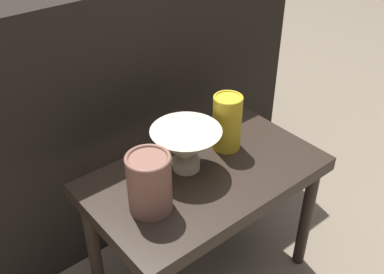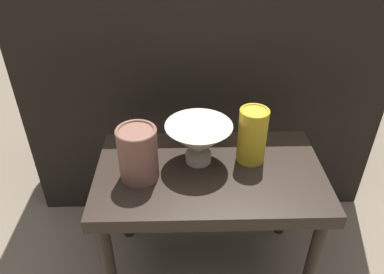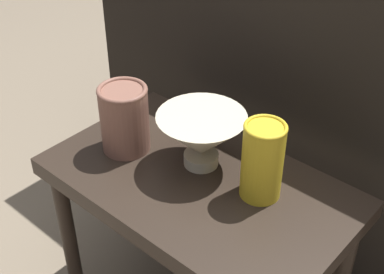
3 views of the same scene
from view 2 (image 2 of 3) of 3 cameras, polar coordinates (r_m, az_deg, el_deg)
The scene contains 6 objects.
ground_plane at distance 1.34m, azimuth 2.22°, elevation -19.10°, with size 8.00×8.00×0.00m, color #7F705B.
table at distance 1.07m, azimuth 2.65°, elevation -7.35°, with size 0.63×0.37×0.42m.
couch_backdrop at distance 1.50m, azimuth 1.36°, elevation 8.05°, with size 1.24×0.50×0.83m.
bowl at distance 1.03m, azimuth 1.01°, elevation -0.50°, with size 0.18×0.18×0.12m.
vase_textured_left at distance 0.98m, azimuth -8.24°, elevation -2.40°, with size 0.11×0.11×0.15m.
vase_colorful_right at distance 1.04m, azimuth 9.18°, elevation 0.34°, with size 0.08×0.08×0.16m.
Camera 2 is at (-0.07, -0.80, 1.08)m, focal length 35.00 mm.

